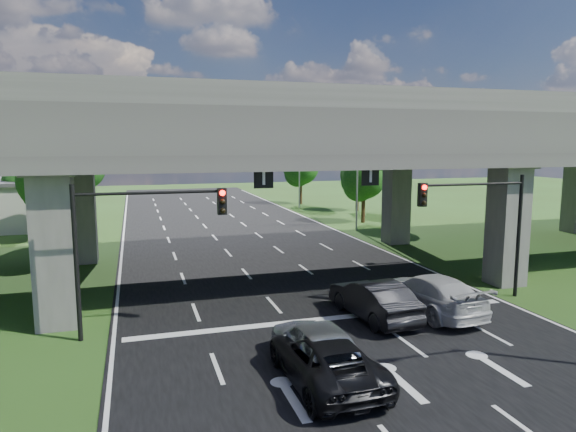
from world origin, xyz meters
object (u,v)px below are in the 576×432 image
car_silver (317,345)px  car_white (429,294)px  car_trailing (325,359)px  streetlight_beyond (296,158)px  signal_left (136,230)px  car_dark (373,299)px  signal_right (483,214)px  streetlight_far (353,163)px

car_silver → car_white: bearing=-151.2°
car_white → car_trailing: car_white is taller
streetlight_beyond → signal_left: bearing=-116.4°
car_white → car_trailing: (-6.83, -4.98, -0.10)m
streetlight_beyond → car_silver: size_ratio=2.00×
car_white → car_trailing: size_ratio=1.08×
car_white → car_silver: bearing=25.2°
car_white → signal_left: bearing=-10.0°
signal_left → car_dark: size_ratio=1.18×
signal_right → streetlight_far: size_ratio=0.60×
streetlight_beyond → car_white: 37.74m
streetlight_far → signal_right: bearing=-96.5°
streetlight_far → car_dark: (-8.30, -21.00, -4.98)m
signal_right → car_white: size_ratio=1.02×
signal_right → car_silver: 11.69m
streetlight_far → car_trailing: bearing=-115.5°
car_dark → car_white: bearing=175.1°
signal_left → car_dark: signal_left is taller
signal_right → streetlight_far: 20.25m
streetlight_beyond → car_white: size_ratio=1.70×
car_silver → car_white: (6.76, 4.03, 0.00)m
streetlight_beyond → car_white: bearing=-98.5°
streetlight_far → car_trailing: size_ratio=1.84×
streetlight_far → car_silver: size_ratio=2.00×
car_silver → car_trailing: (-0.07, -0.94, -0.10)m
streetlight_far → car_dark: bearing=-111.6°
car_dark → car_trailing: bearing=45.6°
signal_right → streetlight_beyond: streetlight_beyond is taller
signal_right → car_white: (-3.29, -0.94, -3.30)m
car_dark → car_trailing: 6.44m
signal_right → car_dark: size_ratio=1.18×
streetlight_far → streetlight_beyond: 16.00m
signal_right → streetlight_beyond: (2.27, 36.06, 1.66)m
streetlight_beyond → car_trailing: (-12.39, -41.98, -5.06)m
signal_left → car_white: size_ratio=1.02×
signal_left → car_silver: size_ratio=1.20×
car_silver → signal_left: bearing=-43.6°
streetlight_beyond → car_silver: (-12.32, -41.03, -4.97)m
signal_left → streetlight_beyond: size_ratio=0.60×
signal_right → streetlight_far: streetlight_far is taller
streetlight_far → car_white: size_ratio=1.70×
car_dark → car_trailing: size_ratio=0.94×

